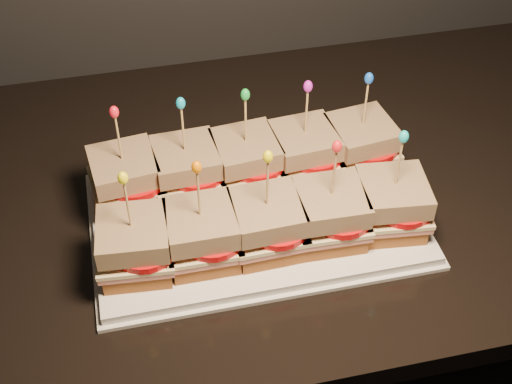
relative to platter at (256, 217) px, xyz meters
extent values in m
cube|color=black|center=(-0.28, 0.08, -0.03)|extent=(2.17, 0.67, 0.03)
cube|color=white|center=(0.00, 0.00, 0.00)|extent=(0.43, 0.27, 0.02)
cube|color=white|center=(0.00, 0.00, -0.01)|extent=(0.44, 0.28, 0.01)
cube|color=brown|center=(-0.16, 0.06, 0.02)|extent=(0.09, 0.09, 0.02)
cube|color=#CC6758|center=(-0.16, 0.06, 0.04)|extent=(0.10, 0.10, 0.01)
cube|color=beige|center=(-0.16, 0.06, 0.04)|extent=(0.10, 0.10, 0.01)
cylinder|color=red|center=(-0.15, 0.06, 0.05)|extent=(0.08, 0.08, 0.01)
cube|color=#4C250A|center=(-0.16, 0.06, 0.07)|extent=(0.09, 0.09, 0.03)
cylinder|color=tan|center=(-0.16, 0.06, 0.11)|extent=(0.00, 0.00, 0.09)
ellipsoid|color=red|center=(-0.16, 0.06, 0.16)|extent=(0.01, 0.01, 0.02)
cube|color=brown|center=(-0.08, 0.06, 0.02)|extent=(0.08, 0.08, 0.02)
cube|color=#CC6758|center=(-0.08, 0.06, 0.04)|extent=(0.09, 0.09, 0.01)
cube|color=beige|center=(-0.08, 0.06, 0.04)|extent=(0.10, 0.09, 0.01)
cylinder|color=red|center=(-0.07, 0.06, 0.05)|extent=(0.08, 0.08, 0.01)
cube|color=#4C250A|center=(-0.08, 0.06, 0.07)|extent=(0.09, 0.09, 0.03)
cylinder|color=tan|center=(-0.08, 0.06, 0.11)|extent=(0.00, 0.00, 0.09)
ellipsoid|color=#0F9CC4|center=(-0.08, 0.06, 0.16)|extent=(0.01, 0.01, 0.02)
cube|color=brown|center=(0.00, 0.06, 0.02)|extent=(0.09, 0.09, 0.02)
cube|color=#CC6758|center=(0.00, 0.06, 0.04)|extent=(0.10, 0.10, 0.01)
cube|color=beige|center=(0.00, 0.06, 0.04)|extent=(0.10, 0.10, 0.01)
cylinder|color=red|center=(0.01, 0.06, 0.05)|extent=(0.08, 0.08, 0.01)
cube|color=#4C250A|center=(0.00, 0.06, 0.07)|extent=(0.09, 0.09, 0.03)
cylinder|color=tan|center=(0.00, 0.06, 0.11)|extent=(0.00, 0.00, 0.09)
ellipsoid|color=green|center=(0.00, 0.06, 0.16)|extent=(0.01, 0.01, 0.02)
cube|color=brown|center=(0.08, 0.06, 0.02)|extent=(0.09, 0.09, 0.02)
cube|color=#CC6758|center=(0.08, 0.06, 0.04)|extent=(0.10, 0.09, 0.01)
cube|color=beige|center=(0.08, 0.06, 0.04)|extent=(0.10, 0.10, 0.01)
cylinder|color=red|center=(0.09, 0.06, 0.05)|extent=(0.08, 0.08, 0.01)
cube|color=#4C250A|center=(0.08, 0.06, 0.07)|extent=(0.09, 0.09, 0.03)
cylinder|color=tan|center=(0.08, 0.06, 0.11)|extent=(0.00, 0.00, 0.09)
ellipsoid|color=#CF1BCF|center=(0.08, 0.06, 0.16)|extent=(0.01, 0.01, 0.02)
cube|color=brown|center=(0.16, 0.06, 0.02)|extent=(0.09, 0.09, 0.02)
cube|color=#CC6758|center=(0.16, 0.06, 0.04)|extent=(0.10, 0.10, 0.01)
cube|color=beige|center=(0.16, 0.06, 0.04)|extent=(0.10, 0.10, 0.01)
cylinder|color=red|center=(0.18, 0.06, 0.05)|extent=(0.08, 0.08, 0.01)
cube|color=#4C250A|center=(0.16, 0.06, 0.07)|extent=(0.09, 0.09, 0.03)
cylinder|color=tan|center=(0.16, 0.06, 0.11)|extent=(0.00, 0.00, 0.09)
ellipsoid|color=blue|center=(0.16, 0.06, 0.16)|extent=(0.01, 0.01, 0.02)
cube|color=brown|center=(-0.16, -0.06, 0.02)|extent=(0.09, 0.09, 0.02)
cube|color=#CC6758|center=(-0.16, -0.06, 0.04)|extent=(0.10, 0.09, 0.01)
cube|color=beige|center=(-0.16, -0.06, 0.04)|extent=(0.10, 0.10, 0.01)
cylinder|color=red|center=(-0.15, -0.07, 0.05)|extent=(0.08, 0.08, 0.01)
cube|color=#4C250A|center=(-0.16, -0.06, 0.07)|extent=(0.09, 0.09, 0.03)
cylinder|color=tan|center=(-0.16, -0.06, 0.11)|extent=(0.00, 0.00, 0.09)
ellipsoid|color=yellow|center=(-0.16, -0.06, 0.16)|extent=(0.01, 0.01, 0.02)
cube|color=brown|center=(-0.08, -0.06, 0.02)|extent=(0.08, 0.08, 0.02)
cube|color=#CC6758|center=(-0.08, -0.06, 0.04)|extent=(0.09, 0.09, 0.01)
cube|color=beige|center=(-0.08, -0.06, 0.04)|extent=(0.09, 0.09, 0.01)
cylinder|color=red|center=(-0.07, -0.07, 0.05)|extent=(0.08, 0.08, 0.01)
cube|color=#4C250A|center=(-0.08, -0.06, 0.07)|extent=(0.08, 0.08, 0.03)
cylinder|color=tan|center=(-0.08, -0.06, 0.11)|extent=(0.00, 0.00, 0.09)
ellipsoid|color=orange|center=(-0.08, -0.06, 0.16)|extent=(0.01, 0.01, 0.02)
cube|color=brown|center=(0.00, -0.06, 0.02)|extent=(0.08, 0.08, 0.02)
cube|color=#CC6758|center=(0.00, -0.06, 0.04)|extent=(0.09, 0.09, 0.01)
cube|color=beige|center=(0.00, -0.06, 0.04)|extent=(0.09, 0.09, 0.01)
cylinder|color=red|center=(0.01, -0.07, 0.05)|extent=(0.08, 0.08, 0.01)
cube|color=#4C250A|center=(0.00, -0.06, 0.07)|extent=(0.09, 0.09, 0.03)
cylinder|color=tan|center=(0.00, -0.06, 0.11)|extent=(0.00, 0.00, 0.09)
ellipsoid|color=yellow|center=(0.00, -0.06, 0.16)|extent=(0.01, 0.01, 0.02)
cube|color=brown|center=(0.08, -0.06, 0.02)|extent=(0.08, 0.08, 0.02)
cube|color=#CC6758|center=(0.08, -0.06, 0.04)|extent=(0.09, 0.09, 0.01)
cube|color=beige|center=(0.08, -0.06, 0.04)|extent=(0.09, 0.09, 0.01)
cylinder|color=red|center=(0.09, -0.07, 0.05)|extent=(0.08, 0.08, 0.01)
cube|color=#4C250A|center=(0.08, -0.06, 0.07)|extent=(0.09, 0.09, 0.03)
cylinder|color=tan|center=(0.08, -0.06, 0.11)|extent=(0.00, 0.00, 0.09)
ellipsoid|color=red|center=(0.08, -0.06, 0.16)|extent=(0.01, 0.01, 0.02)
cube|color=brown|center=(0.16, -0.06, 0.02)|extent=(0.09, 0.09, 0.02)
cube|color=#CC6758|center=(0.16, -0.06, 0.04)|extent=(0.10, 0.10, 0.01)
cube|color=beige|center=(0.16, -0.06, 0.04)|extent=(0.10, 0.10, 0.01)
cylinder|color=red|center=(0.18, -0.07, 0.05)|extent=(0.08, 0.08, 0.01)
cube|color=#4C250A|center=(0.16, -0.06, 0.07)|extent=(0.09, 0.09, 0.03)
cylinder|color=tan|center=(0.16, -0.06, 0.11)|extent=(0.00, 0.00, 0.09)
ellipsoid|color=#15BBBB|center=(0.16, -0.06, 0.16)|extent=(0.01, 0.01, 0.02)
camera|label=1|loc=(-0.15, -0.66, 0.69)|focal=50.00mm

